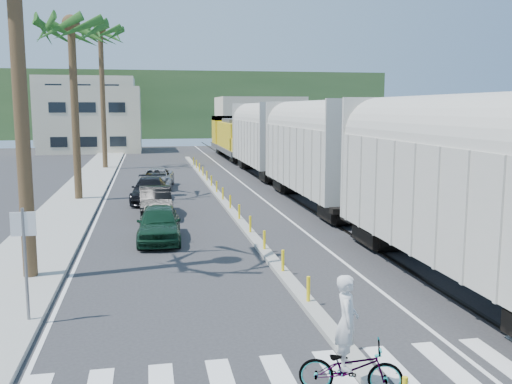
# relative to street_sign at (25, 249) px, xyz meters

# --- Properties ---
(ground) EXTENTS (140.00, 140.00, 0.00)m
(ground) POSITION_rel_street_sign_xyz_m (7.30, -2.00, -1.97)
(ground) COLOR #28282B
(ground) RESTS_ON ground
(sidewalk) EXTENTS (3.00, 90.00, 0.15)m
(sidewalk) POSITION_rel_street_sign_xyz_m (-1.20, 23.00, -1.90)
(sidewalk) COLOR gray
(sidewalk) RESTS_ON ground
(rails) EXTENTS (1.56, 100.00, 0.06)m
(rails) POSITION_rel_street_sign_xyz_m (12.30, 26.00, -1.94)
(rails) COLOR black
(rails) RESTS_ON ground
(median) EXTENTS (0.45, 60.00, 0.85)m
(median) POSITION_rel_street_sign_xyz_m (7.30, 17.96, -1.88)
(median) COLOR gray
(median) RESTS_ON ground
(crosswalk) EXTENTS (14.00, 2.20, 0.01)m
(crosswalk) POSITION_rel_street_sign_xyz_m (7.30, -4.00, -1.97)
(crosswalk) COLOR silver
(crosswalk) RESTS_ON ground
(lane_markings) EXTENTS (9.42, 90.00, 0.01)m
(lane_markings) POSITION_rel_street_sign_xyz_m (5.15, 23.00, -1.97)
(lane_markings) COLOR silver
(lane_markings) RESTS_ON ground
(freight_train) EXTENTS (3.00, 60.94, 5.85)m
(freight_train) POSITION_rel_street_sign_xyz_m (12.30, 21.72, 0.93)
(freight_train) COLOR #BCB8AC
(freight_train) RESTS_ON ground
(palm_trees) EXTENTS (3.50, 37.20, 13.75)m
(palm_trees) POSITION_rel_street_sign_xyz_m (-0.80, 20.70, 8.84)
(palm_trees) COLOR brown
(palm_trees) RESTS_ON ground
(street_sign) EXTENTS (0.60, 0.08, 3.00)m
(street_sign) POSITION_rel_street_sign_xyz_m (0.00, 0.00, 0.00)
(street_sign) COLOR slate
(street_sign) RESTS_ON ground
(buildings) EXTENTS (38.00, 27.00, 10.00)m
(buildings) POSITION_rel_street_sign_xyz_m (0.89, 69.66, 2.39)
(buildings) COLOR beige
(buildings) RESTS_ON ground
(hillside) EXTENTS (80.00, 20.00, 12.00)m
(hillside) POSITION_rel_street_sign_xyz_m (7.30, 98.00, 4.03)
(hillside) COLOR #385628
(hillside) RESTS_ON ground
(car_lead) EXTENTS (2.07, 4.46, 1.48)m
(car_lead) POSITION_rel_street_sign_xyz_m (3.44, 8.72, -1.23)
(car_lead) COLOR #10301E
(car_lead) RESTS_ON ground
(car_second) EXTENTS (1.77, 4.52, 1.46)m
(car_second) POSITION_rel_street_sign_xyz_m (3.37, 14.27, -1.24)
(car_second) COLOR black
(car_second) RESTS_ON ground
(car_third) EXTENTS (2.79, 5.17, 1.40)m
(car_third) POSITION_rel_street_sign_xyz_m (3.12, 18.76, -1.27)
(car_third) COLOR black
(car_third) RESTS_ON ground
(car_rear) EXTENTS (3.12, 5.18, 1.32)m
(car_rear) POSITION_rel_street_sign_xyz_m (3.60, 24.61, -1.31)
(car_rear) COLOR #949699
(car_rear) RESTS_ON ground
(cyclist) EXTENTS (1.85, 2.38, 2.35)m
(cyclist) POSITION_rel_street_sign_xyz_m (6.73, -4.84, -1.23)
(cyclist) COLOR #9EA0A5
(cyclist) RESTS_ON ground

